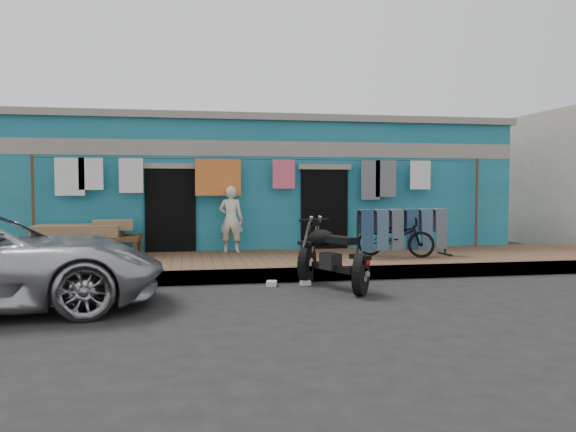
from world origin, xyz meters
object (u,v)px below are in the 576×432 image
at_px(seated_person, 231,219).
at_px(charpoy, 90,239).
at_px(bicycle, 395,232).
at_px(motorcycle, 332,255).
at_px(jeans_rack, 403,232).

distance_m(seated_person, charpoy, 2.95).
relative_size(bicycle, motorcycle, 0.84).
distance_m(charpoy, jeans_rack, 6.43).
bearing_deg(bicycle, seated_person, 95.82).
bearing_deg(charpoy, seated_person, 5.87).
bearing_deg(seated_person, bicycle, 172.66).
relative_size(bicycle, jeans_rack, 0.73).
bearing_deg(motorcycle, jeans_rack, 20.09).
relative_size(seated_person, bicycle, 0.93).
distance_m(seated_person, bicycle, 3.56).
relative_size(motorcycle, jeans_rack, 0.87).
bearing_deg(charpoy, bicycle, -9.86).
bearing_deg(motorcycle, charpoy, 120.07).
xyz_separation_m(motorcycle, jeans_rack, (2.01, 1.99, 0.19)).
bearing_deg(motorcycle, seated_person, 88.20).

